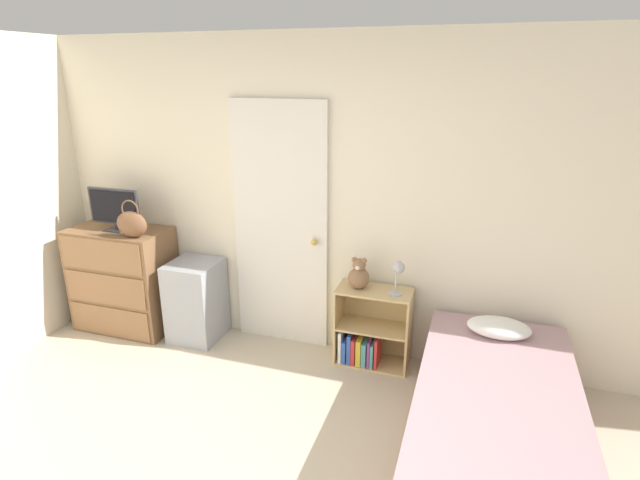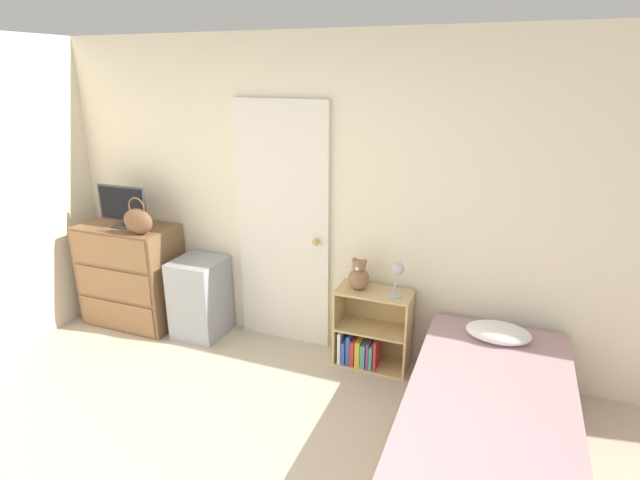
{
  "view_description": "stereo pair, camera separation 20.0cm",
  "coord_description": "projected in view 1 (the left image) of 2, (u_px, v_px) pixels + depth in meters",
  "views": [
    {
      "loc": [
        1.2,
        -1.46,
        2.26
      ],
      "look_at": [
        0.08,
        1.96,
        1.04
      ],
      "focal_mm": 28.0,
      "sensor_mm": 36.0,
      "label": 1
    },
    {
      "loc": [
        1.38,
        -1.39,
        2.26
      ],
      "look_at": [
        0.08,
        1.96,
        1.04
      ],
      "focal_mm": 28.0,
      "sensor_mm": 36.0,
      "label": 2
    }
  ],
  "objects": [
    {
      "name": "handbag",
      "position": [
        132.0,
        224.0,
        4.12
      ],
      "size": [
        0.28,
        0.13,
        0.32
      ],
      "color": "brown",
      "rests_on": "dresser"
    },
    {
      "name": "dresser",
      "position": [
        124.0,
        279.0,
        4.51
      ],
      "size": [
        0.88,
        0.49,
        0.94
      ],
      "color": "brown",
      "rests_on": "ground_plane"
    },
    {
      "name": "wall_back",
      "position": [
        321.0,
        200.0,
        3.99
      ],
      "size": [
        10.0,
        0.06,
        2.55
      ],
      "color": "beige",
      "rests_on": "ground_plane"
    },
    {
      "name": "teddy_bear",
      "position": [
        359.0,
        275.0,
        3.87
      ],
      "size": [
        0.17,
        0.17,
        0.25
      ],
      "color": "#8C6647",
      "rests_on": "bookshelf"
    },
    {
      "name": "door_closed",
      "position": [
        280.0,
        227.0,
        4.12
      ],
      "size": [
        0.82,
        0.09,
        2.06
      ],
      "color": "silver",
      "rests_on": "ground_plane"
    },
    {
      "name": "tv",
      "position": [
        114.0,
        208.0,
        4.28
      ],
      "size": [
        0.49,
        0.16,
        0.37
      ],
      "color": "#2D2D33",
      "rests_on": "dresser"
    },
    {
      "name": "bookshelf",
      "position": [
        368.0,
        334.0,
        4.01
      ],
      "size": [
        0.59,
        0.29,
        0.65
      ],
      "color": "tan",
      "rests_on": "ground_plane"
    },
    {
      "name": "storage_bin",
      "position": [
        196.0,
        300.0,
        4.36
      ],
      "size": [
        0.41,
        0.43,
        0.71
      ],
      "color": "#999EA8",
      "rests_on": "ground_plane"
    },
    {
      "name": "desk_lamp",
      "position": [
        398.0,
        271.0,
        3.72
      ],
      "size": [
        0.12,
        0.11,
        0.28
      ],
      "color": "#B2B2B7",
      "rests_on": "bookshelf"
    },
    {
      "name": "bed",
      "position": [
        495.0,
        424.0,
        3.0
      ],
      "size": [
        0.97,
        1.94,
        0.6
      ],
      "color": "brown",
      "rests_on": "ground_plane"
    }
  ]
}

